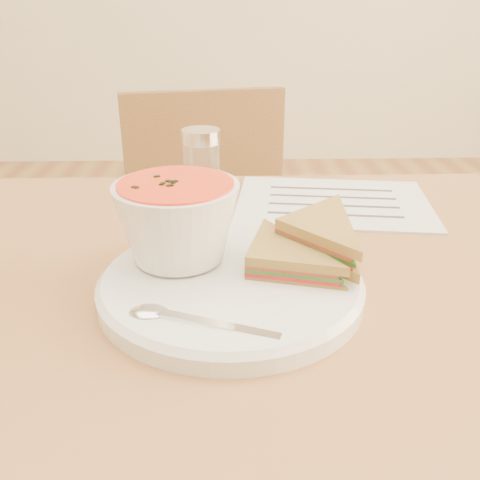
{
  "coord_description": "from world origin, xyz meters",
  "views": [
    {
      "loc": [
        -0.08,
        -0.5,
        1.03
      ],
      "look_at": [
        -0.06,
        -0.01,
        0.8
      ],
      "focal_mm": 40.0,
      "sensor_mm": 36.0,
      "label": 1
    }
  ],
  "objects_px": {
    "plate": "(231,286)",
    "chair_far": "(220,292)",
    "condiment_shaker": "(202,163)",
    "soup_bowl": "(178,226)"
  },
  "relations": [
    {
      "from": "plate",
      "to": "condiment_shaker",
      "type": "relative_size",
      "value": 2.66
    },
    {
      "from": "soup_bowl",
      "to": "condiment_shaker",
      "type": "distance_m",
      "value": 0.25
    },
    {
      "from": "plate",
      "to": "condiment_shaker",
      "type": "height_order",
      "value": "condiment_shaker"
    },
    {
      "from": "plate",
      "to": "condiment_shaker",
      "type": "xyz_separation_m",
      "value": [
        -0.04,
        0.29,
        0.04
      ]
    },
    {
      "from": "chair_far",
      "to": "condiment_shaker",
      "type": "relative_size",
      "value": 8.34
    },
    {
      "from": "chair_far",
      "to": "plate",
      "type": "xyz_separation_m",
      "value": [
        0.02,
        -0.57,
        0.34
      ]
    },
    {
      "from": "soup_bowl",
      "to": "chair_far",
      "type": "bearing_deg",
      "value": 86.37
    },
    {
      "from": "condiment_shaker",
      "to": "chair_far",
      "type": "bearing_deg",
      "value": 86.18
    },
    {
      "from": "soup_bowl",
      "to": "condiment_shaker",
      "type": "relative_size",
      "value": 1.28
    },
    {
      "from": "plate",
      "to": "chair_far",
      "type": "bearing_deg",
      "value": 91.93
    }
  ]
}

